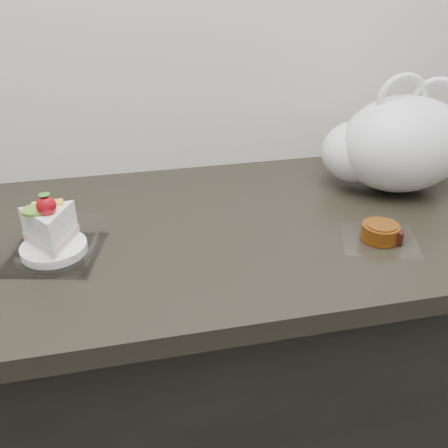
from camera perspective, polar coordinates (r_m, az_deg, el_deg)
name	(u,v)px	position (r m, az deg, el deg)	size (l,w,h in m)	color
counter	(209,383)	(1.30, -1.71, -17.67)	(2.04, 0.64, 0.90)	black
cake_tray	(52,238)	(0.96, -19.06, -1.56)	(0.20, 0.20, 0.13)	white
mooncake_wrap	(381,233)	(1.01, 17.47, -1.04)	(0.18, 0.17, 0.03)	white
plastic_bag	(394,145)	(1.21, 18.84, 8.58)	(0.35, 0.28, 0.27)	white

